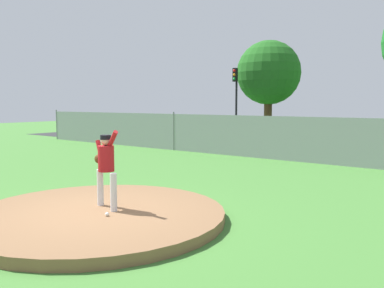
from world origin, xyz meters
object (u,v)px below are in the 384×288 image
at_px(traffic_light_near, 236,90).
at_px(traffic_cone_orange, 240,137).
at_px(baseball, 107,214).
at_px(parked_car_silver, 364,137).
at_px(parked_car_teal, 254,132).
at_px(pitcher_youth, 106,163).

bearing_deg(traffic_light_near, traffic_cone_orange, -53.22).
height_order(baseball, traffic_cone_orange, traffic_cone_orange).
height_order(traffic_cone_orange, traffic_light_near, traffic_light_near).
bearing_deg(parked_car_silver, traffic_light_near, 157.82).
height_order(baseball, parked_car_teal, parked_car_teal).
relative_size(pitcher_youth, traffic_light_near, 0.34).
distance_m(pitcher_youth, parked_car_silver, 14.34).
distance_m(baseball, parked_car_silver, 14.70).
distance_m(baseball, traffic_light_near, 20.61).
bearing_deg(parked_car_silver, parked_car_teal, -175.91).
xyz_separation_m(pitcher_youth, parked_car_silver, (1.12, 14.29, -0.36)).
bearing_deg(parked_car_silver, baseball, -92.56).
height_order(pitcher_youth, parked_car_teal, pitcher_youth).
bearing_deg(traffic_cone_orange, pitcher_youth, -67.90).
bearing_deg(pitcher_youth, baseball, -39.75).
bearing_deg(parked_car_teal, parked_car_silver, 4.09).
distance_m(traffic_cone_orange, traffic_light_near, 4.25).
height_order(parked_car_teal, parked_car_silver, parked_car_teal).
distance_m(parked_car_teal, traffic_cone_orange, 2.63).
relative_size(parked_car_teal, traffic_cone_orange, 8.30).
bearing_deg(traffic_cone_orange, baseball, -66.97).
bearing_deg(pitcher_youth, parked_car_teal, 107.58).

